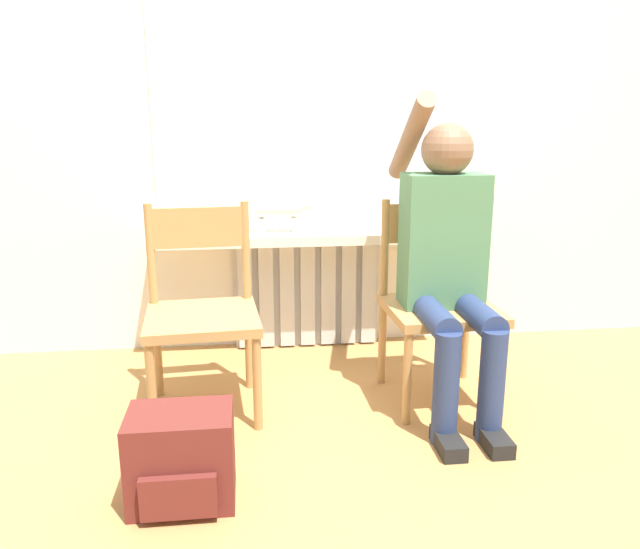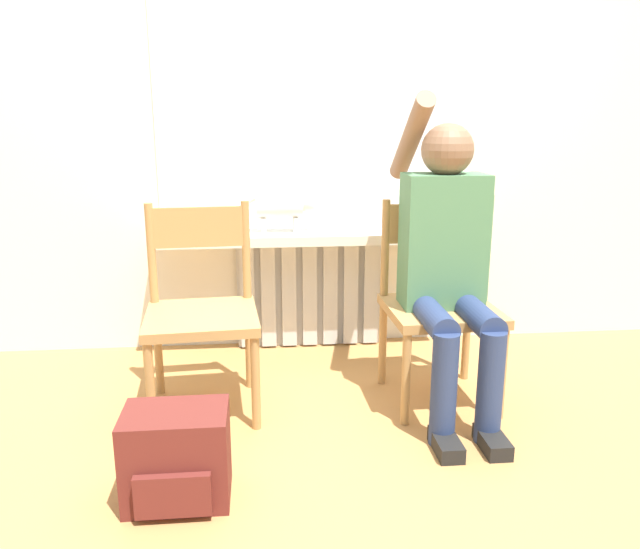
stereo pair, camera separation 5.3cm
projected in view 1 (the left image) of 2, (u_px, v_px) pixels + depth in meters
The scene contains 10 objects.
ground_plane at pixel (338, 453), 2.33m from camera, with size 12.00×12.00×0.00m, color #B27F47.
wall_with_window at pixel (305, 90), 3.18m from camera, with size 7.00×0.06×2.70m.
radiator at pixel (307, 292), 3.37m from camera, with size 0.77×0.08×0.60m.
windowsill at pixel (308, 237), 3.20m from camera, with size 1.61×0.27×0.05m.
window_glass at pixel (305, 113), 3.17m from camera, with size 1.54×0.01×1.18m.
chair_left at pixel (202, 308), 2.60m from camera, with size 0.49×0.49×0.87m.
chair_right at pixel (438, 300), 2.72m from camera, with size 0.47×0.47×0.87m.
person at pixel (448, 255), 2.56m from camera, with size 0.36×0.95×1.32m.
cat at pixel (282, 207), 3.17m from camera, with size 0.43×0.11×0.21m.
backpack at pixel (181, 458), 2.02m from camera, with size 0.34×0.26×0.31m.
Camera 1 is at (-0.31, -2.07, 1.23)m, focal length 35.00 mm.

